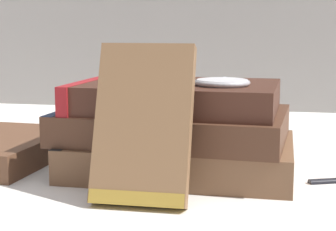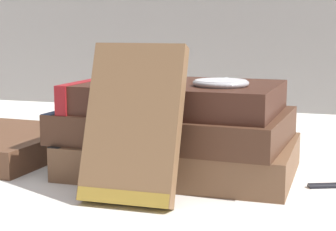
{
  "view_description": "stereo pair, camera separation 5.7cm",
  "coord_description": "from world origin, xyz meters",
  "px_view_note": "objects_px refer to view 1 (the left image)",
  "views": [
    {
      "loc": [
        0.16,
        -0.57,
        0.15
      ],
      "look_at": [
        0.05,
        -0.01,
        0.06
      ],
      "focal_mm": 60.0,
      "sensor_mm": 36.0,
      "label": 1
    },
    {
      "loc": [
        0.21,
        -0.55,
        0.15
      ],
      "look_at": [
        0.05,
        -0.01,
        0.06
      ],
      "focal_mm": 60.0,
      "sensor_mm": 36.0,
      "label": 2
    }
  ],
  "objects_px": {
    "book_flat_bottom": "(176,155)",
    "book_flat_middle": "(169,125)",
    "book_leaning_front": "(143,130)",
    "reading_glasses": "(155,140)",
    "book_flat_top": "(171,97)",
    "pocket_watch": "(222,82)"
  },
  "relations": [
    {
      "from": "book_flat_bottom",
      "to": "reading_glasses",
      "type": "xyz_separation_m",
      "value": [
        -0.06,
        0.15,
        -0.02
      ]
    },
    {
      "from": "book_flat_top",
      "to": "pocket_watch",
      "type": "bearing_deg",
      "value": -14.35
    },
    {
      "from": "pocket_watch",
      "to": "reading_glasses",
      "type": "distance_m",
      "value": 0.22
    },
    {
      "from": "book_flat_top",
      "to": "reading_glasses",
      "type": "distance_m",
      "value": 0.18
    },
    {
      "from": "book_flat_middle",
      "to": "book_leaning_front",
      "type": "distance_m",
      "value": 0.11
    },
    {
      "from": "book_flat_middle",
      "to": "pocket_watch",
      "type": "distance_m",
      "value": 0.08
    },
    {
      "from": "book_flat_bottom",
      "to": "book_flat_middle",
      "type": "height_order",
      "value": "book_flat_middle"
    },
    {
      "from": "reading_glasses",
      "to": "pocket_watch",
      "type": "bearing_deg",
      "value": -51.06
    },
    {
      "from": "book_leaning_front",
      "to": "book_flat_bottom",
      "type": "bearing_deg",
      "value": 84.49
    },
    {
      "from": "book_flat_middle",
      "to": "book_flat_top",
      "type": "xyz_separation_m",
      "value": [
        0.0,
        -0.0,
        0.03
      ]
    },
    {
      "from": "book_leaning_front",
      "to": "reading_glasses",
      "type": "height_order",
      "value": "book_leaning_front"
    },
    {
      "from": "book_flat_bottom",
      "to": "pocket_watch",
      "type": "xyz_separation_m",
      "value": [
        0.05,
        -0.02,
        0.08
      ]
    },
    {
      "from": "book_leaning_front",
      "to": "pocket_watch",
      "type": "xyz_separation_m",
      "value": [
        0.06,
        0.09,
        0.03
      ]
    },
    {
      "from": "book_flat_bottom",
      "to": "book_flat_top",
      "type": "bearing_deg",
      "value": -147.26
    },
    {
      "from": "book_flat_bottom",
      "to": "book_flat_middle",
      "type": "bearing_deg",
      "value": -171.77
    },
    {
      "from": "pocket_watch",
      "to": "book_flat_bottom",
      "type": "bearing_deg",
      "value": 158.12
    },
    {
      "from": "pocket_watch",
      "to": "book_flat_top",
      "type": "bearing_deg",
      "value": 163.13
    },
    {
      "from": "book_flat_top",
      "to": "pocket_watch",
      "type": "relative_size",
      "value": 3.63
    },
    {
      "from": "book_flat_bottom",
      "to": "book_leaning_front",
      "type": "relative_size",
      "value": 1.68
    },
    {
      "from": "book_flat_bottom",
      "to": "pocket_watch",
      "type": "height_order",
      "value": "pocket_watch"
    },
    {
      "from": "book_flat_bottom",
      "to": "pocket_watch",
      "type": "relative_size",
      "value": 3.98
    },
    {
      "from": "book_flat_middle",
      "to": "book_leaning_front",
      "type": "xyz_separation_m",
      "value": [
        -0.0,
        -0.11,
        0.01
      ]
    }
  ]
}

